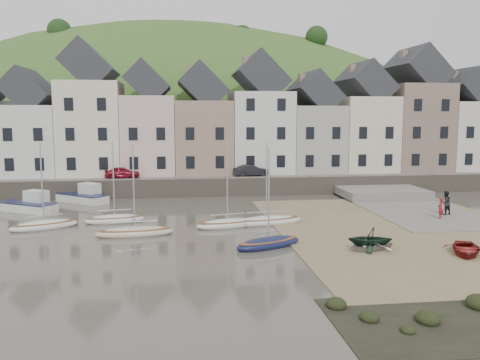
{
  "coord_description": "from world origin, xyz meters",
  "views": [
    {
      "loc": [
        -4.94,
        -32.72,
        8.11
      ],
      "look_at": [
        0.0,
        6.0,
        3.0
      ],
      "focal_mm": 37.76,
      "sensor_mm": 36.0,
      "label": 1
    }
  ],
  "objects": [
    {
      "name": "motorboat_0",
      "position": [
        -17.24,
        10.92,
        0.58
      ],
      "size": [
        5.38,
        4.19,
        1.7
      ],
      "color": "silver",
      "rests_on": "ground"
    },
    {
      "name": "sailboat_0",
      "position": [
        -14.35,
        3.94,
        0.26
      ],
      "size": [
        4.91,
        3.39,
        6.32
      ],
      "color": "silver",
      "rests_on": "ground"
    },
    {
      "name": "person_red",
      "position": [
        15.25,
        3.27,
        0.93
      ],
      "size": [
        0.69,
        0.69,
        1.62
      ],
      "primitive_type": "imported",
      "rotation": [
        0.0,
        0.0,
        3.92
      ],
      "color": "maroon",
      "rests_on": "slipway"
    },
    {
      "name": "rowboat_red",
      "position": [
        11.59,
        -6.25,
        0.39
      ],
      "size": [
        3.47,
        3.89,
        0.66
      ],
      "primitive_type": "imported",
      "rotation": [
        0.0,
        0.0,
        -0.46
      ],
      "color": "maroon",
      "rests_on": "beach"
    },
    {
      "name": "car_right",
      "position": [
        2.91,
        19.5,
        2.21
      ],
      "size": [
        3.88,
        2.03,
        1.22
      ],
      "primitive_type": "imported",
      "rotation": [
        0.0,
        0.0,
        1.78
      ],
      "color": "black",
      "rests_on": "quay_street"
    },
    {
      "name": "seawall",
      "position": [
        0.0,
        17.0,
        0.9
      ],
      "size": [
        70.0,
        1.2,
        1.8
      ],
      "primitive_type": "cube",
      "color": "slate",
      "rests_on": "ground"
    },
    {
      "name": "quay_street",
      "position": [
        0.0,
        20.5,
        1.55
      ],
      "size": [
        70.0,
        7.0,
        0.1
      ],
      "primitive_type": "cube",
      "color": "slate",
      "rests_on": "quay_land"
    },
    {
      "name": "quay_land",
      "position": [
        0.0,
        32.0,
        0.75
      ],
      "size": [
        90.0,
        30.0,
        1.5
      ],
      "primitive_type": "cube",
      "color": "#395923",
      "rests_on": "ground"
    },
    {
      "name": "ground",
      "position": [
        0.0,
        0.0,
        0.0
      ],
      "size": [
        160.0,
        160.0,
        0.0
      ],
      "primitive_type": "plane",
      "color": "#413D33",
      "rests_on": "ground"
    },
    {
      "name": "person_dark",
      "position": [
        16.39,
        4.57,
        1.08
      ],
      "size": [
        1.08,
        0.93,
        1.92
      ],
      "primitive_type": "imported",
      "rotation": [
        0.0,
        0.0,
        3.38
      ],
      "color": "black",
      "rests_on": "slipway"
    },
    {
      "name": "sailboat_1",
      "position": [
        -9.59,
        5.43,
        0.26
      ],
      "size": [
        4.63,
        2.22,
        6.32
      ],
      "color": "silver",
      "rests_on": "ground"
    },
    {
      "name": "hillside",
      "position": [
        -5.0,
        60.0,
        -17.99
      ],
      "size": [
        134.4,
        84.0,
        84.0
      ],
      "color": "#395923",
      "rests_on": "ground"
    },
    {
      "name": "rowboat_white",
      "position": [
        6.43,
        -4.59,
        0.35
      ],
      "size": [
        3.15,
        2.56,
        0.57
      ],
      "primitive_type": "imported",
      "rotation": [
        0.0,
        0.0,
        -1.34
      ],
      "color": "silver",
      "rests_on": "beach"
    },
    {
      "name": "motorboat_2",
      "position": [
        -13.49,
        14.97,
        0.58
      ],
      "size": [
        5.2,
        4.63,
        1.7
      ],
      "color": "silver",
      "rests_on": "ground"
    },
    {
      "name": "sailboat_3",
      "position": [
        -1.32,
        2.79,
        0.26
      ],
      "size": [
        4.92,
        2.58,
        6.32
      ],
      "color": "silver",
      "rests_on": "ground"
    },
    {
      "name": "beach",
      "position": [
        11.0,
        0.0,
        0.03
      ],
      "size": [
        18.0,
        26.0,
        0.06
      ],
      "primitive_type": "cube",
      "color": "#776548",
      "rests_on": "ground"
    },
    {
      "name": "sailboat_2",
      "position": [
        -7.76,
        1.03,
        0.26
      ],
      "size": [
        5.36,
        2.03,
        6.32
      ],
      "color": "beige",
      "rests_on": "ground"
    },
    {
      "name": "slipway",
      "position": [
        15.0,
        8.0,
        0.06
      ],
      "size": [
        8.0,
        18.0,
        0.12
      ],
      "primitive_type": "cube",
      "color": "slate",
      "rests_on": "ground"
    },
    {
      "name": "rowboat_green",
      "position": [
        6.49,
        -4.56,
        0.74
      ],
      "size": [
        2.92,
        2.63,
        1.36
      ],
      "primitive_type": "imported",
      "rotation": [
        0.0,
        0.0,
        -1.74
      ],
      "color": "black",
      "rests_on": "beach"
    },
    {
      "name": "car_left",
      "position": [
        -10.41,
        19.5,
        2.2
      ],
      "size": [
        3.61,
        1.69,
        1.2
      ],
      "primitive_type": "imported",
      "rotation": [
        0.0,
        0.0,
        1.65
      ],
      "color": "maroon",
      "rests_on": "quay_street"
    },
    {
      "name": "sailboat_5",
      "position": [
        0.62,
        -2.99,
        0.26
      ],
      "size": [
        4.81,
        3.29,
        6.32
      ],
      "color": "#141A3F",
      "rests_on": "ground"
    },
    {
      "name": "sailboat_4",
      "position": [
        1.64,
        3.39,
        0.26
      ],
      "size": [
        5.86,
        2.6,
        6.32
      ],
      "color": "silver",
      "rests_on": "ground"
    },
    {
      "name": "townhouse_terrace",
      "position": [
        1.76,
        24.0,
        7.32
      ],
      "size": [
        61.05,
        8.0,
        13.93
      ],
      "color": "white",
      "rests_on": "quay_land"
    }
  ]
}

